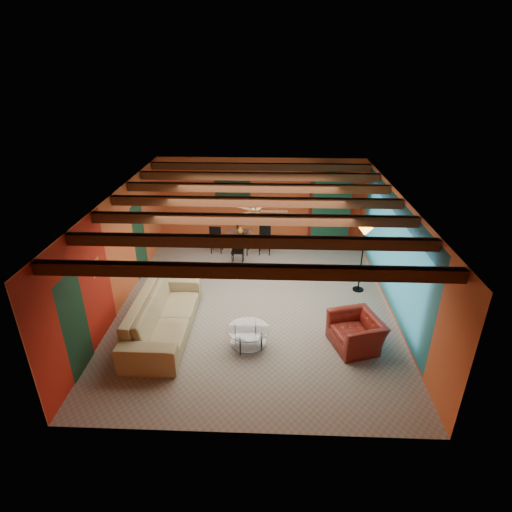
{
  "coord_description": "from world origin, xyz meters",
  "views": [
    {
      "loc": [
        0.36,
        -8.7,
        5.43
      ],
      "look_at": [
        0.0,
        0.2,
        1.15
      ],
      "focal_mm": 28.74,
      "sensor_mm": 36.0,
      "label": 1
    }
  ],
  "objects_px": {
    "coffee_table": "(248,337)",
    "armoire": "(330,212)",
    "armchair": "(356,332)",
    "dining_table": "(240,239)",
    "potted_plant": "(333,172)",
    "vase": "(240,222)",
    "floor_lamp": "(362,259)",
    "sofa": "(164,315)"
  },
  "relations": [
    {
      "from": "armchair",
      "to": "floor_lamp",
      "type": "bearing_deg",
      "value": 150.1
    },
    {
      "from": "armchair",
      "to": "dining_table",
      "type": "bearing_deg",
      "value": -166.31
    },
    {
      "from": "dining_table",
      "to": "potted_plant",
      "type": "distance_m",
      "value": 3.48
    },
    {
      "from": "dining_table",
      "to": "armoire",
      "type": "distance_m",
      "value": 2.98
    },
    {
      "from": "coffee_table",
      "to": "floor_lamp",
      "type": "bearing_deg",
      "value": 41.72
    },
    {
      "from": "coffee_table",
      "to": "vase",
      "type": "height_order",
      "value": "vase"
    },
    {
      "from": "potted_plant",
      "to": "dining_table",
      "type": "bearing_deg",
      "value": -162.29
    },
    {
      "from": "armoire",
      "to": "potted_plant",
      "type": "relative_size",
      "value": 4.05
    },
    {
      "from": "floor_lamp",
      "to": "vase",
      "type": "height_order",
      "value": "floor_lamp"
    },
    {
      "from": "armoire",
      "to": "vase",
      "type": "distance_m",
      "value": 2.92
    },
    {
      "from": "vase",
      "to": "floor_lamp",
      "type": "bearing_deg",
      "value": -33.68
    },
    {
      "from": "potted_plant",
      "to": "armoire",
      "type": "bearing_deg",
      "value": 0.0
    },
    {
      "from": "armoire",
      "to": "potted_plant",
      "type": "height_order",
      "value": "potted_plant"
    },
    {
      "from": "vase",
      "to": "armchair",
      "type": "bearing_deg",
      "value": -58.59
    },
    {
      "from": "potted_plant",
      "to": "vase",
      "type": "relative_size",
      "value": 2.62
    },
    {
      "from": "coffee_table",
      "to": "floor_lamp",
      "type": "height_order",
      "value": "floor_lamp"
    },
    {
      "from": "coffee_table",
      "to": "armoire",
      "type": "bearing_deg",
      "value": 67.38
    },
    {
      "from": "armchair",
      "to": "potted_plant",
      "type": "xyz_separation_m",
      "value": [
        0.05,
        5.36,
        2.02
      ]
    },
    {
      "from": "dining_table",
      "to": "vase",
      "type": "height_order",
      "value": "vase"
    },
    {
      "from": "coffee_table",
      "to": "armoire",
      "type": "xyz_separation_m",
      "value": [
        2.28,
        5.48,
        0.82
      ]
    },
    {
      "from": "coffee_table",
      "to": "armoire",
      "type": "relative_size",
      "value": 0.42
    },
    {
      "from": "coffee_table",
      "to": "potted_plant",
      "type": "bearing_deg",
      "value": 67.38
    },
    {
      "from": "floor_lamp",
      "to": "armchair",
      "type": "bearing_deg",
      "value": -102.19
    },
    {
      "from": "floor_lamp",
      "to": "potted_plant",
      "type": "bearing_deg",
      "value": 98.41
    },
    {
      "from": "armoire",
      "to": "floor_lamp",
      "type": "distance_m",
      "value": 3.08
    },
    {
      "from": "potted_plant",
      "to": "sofa",
      "type": "bearing_deg",
      "value": -129.44
    },
    {
      "from": "armoire",
      "to": "potted_plant",
      "type": "xyz_separation_m",
      "value": [
        0.0,
        0.0,
        1.31
      ]
    },
    {
      "from": "coffee_table",
      "to": "potted_plant",
      "type": "relative_size",
      "value": 1.72
    },
    {
      "from": "dining_table",
      "to": "floor_lamp",
      "type": "height_order",
      "value": "floor_lamp"
    },
    {
      "from": "armoire",
      "to": "vase",
      "type": "xyz_separation_m",
      "value": [
        -2.78,
        -0.89,
        -0.03
      ]
    },
    {
      "from": "sofa",
      "to": "armoire",
      "type": "relative_size",
      "value": 1.42
    },
    {
      "from": "dining_table",
      "to": "potted_plant",
      "type": "height_order",
      "value": "potted_plant"
    },
    {
      "from": "coffee_table",
      "to": "dining_table",
      "type": "distance_m",
      "value": 4.63
    },
    {
      "from": "armchair",
      "to": "dining_table",
      "type": "relative_size",
      "value": 0.59
    },
    {
      "from": "dining_table",
      "to": "vase",
      "type": "bearing_deg",
      "value": 180.0
    },
    {
      "from": "coffee_table",
      "to": "armoire",
      "type": "distance_m",
      "value": 5.99
    },
    {
      "from": "armchair",
      "to": "armoire",
      "type": "height_order",
      "value": "armoire"
    },
    {
      "from": "coffee_table",
      "to": "armoire",
      "type": "height_order",
      "value": "armoire"
    },
    {
      "from": "potted_plant",
      "to": "vase",
      "type": "bearing_deg",
      "value": -162.29
    },
    {
      "from": "sofa",
      "to": "dining_table",
      "type": "xyz_separation_m",
      "value": [
        1.36,
        4.15,
        0.03
      ]
    },
    {
      "from": "armchair",
      "to": "dining_table",
      "type": "distance_m",
      "value": 5.24
    },
    {
      "from": "armoire",
      "to": "sofa",
      "type": "bearing_deg",
      "value": -140.76
    }
  ]
}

